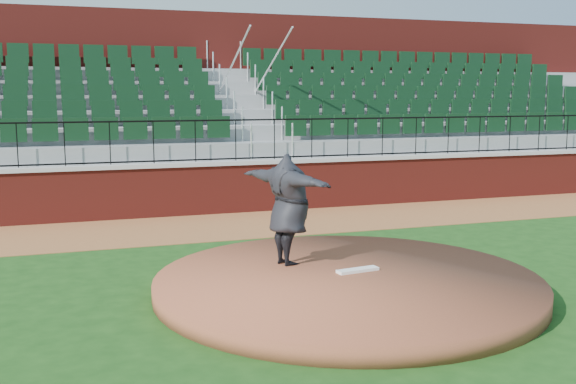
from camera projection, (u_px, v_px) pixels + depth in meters
name	position (u px, v px, depth m)	size (l,w,h in m)	color
ground	(320.00, 290.00, 10.26)	(90.00, 90.00, 0.00)	#163F12
warning_track	(233.00, 225.00, 15.32)	(34.00, 3.20, 0.01)	brown
field_wall	(217.00, 189.00, 16.73)	(34.00, 0.35, 1.20)	maroon
wall_cap	(216.00, 163.00, 16.64)	(34.00, 0.45, 0.10)	#B7B7B7
wall_railing	(216.00, 141.00, 16.56)	(34.00, 0.05, 1.00)	black
seating_stands	(194.00, 117.00, 19.04)	(34.00, 5.10, 4.60)	gray
concourse_wall	(177.00, 99.00, 21.59)	(34.00, 0.50, 5.50)	maroon
pitchers_mound	(347.00, 284.00, 10.16)	(5.78, 5.78, 0.25)	brown
pitching_rubber	(358.00, 270.00, 10.38)	(0.68, 0.17, 0.05)	white
pitcher	(288.00, 209.00, 10.71)	(2.19, 0.59, 1.78)	black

